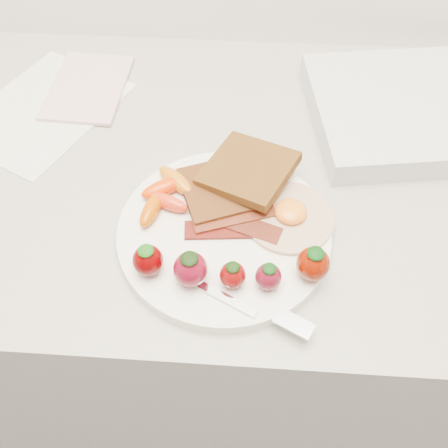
{
  "coord_description": "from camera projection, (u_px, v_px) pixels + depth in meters",
  "views": [
    {
      "loc": [
        0.04,
        1.2,
        1.43
      ],
      "look_at": [
        0.01,
        1.57,
        0.93
      ],
      "focal_mm": 40.0,
      "sensor_mm": 36.0,
      "label": 1
    }
  ],
  "objects": [
    {
      "name": "appliance",
      "position": [
        417.0,
        109.0,
        0.76
      ],
      "size": [
        0.35,
        0.29,
        0.04
      ],
      "primitive_type": "cube",
      "rotation": [
        0.0,
        0.0,
        0.15
      ],
      "color": "silver",
      "rests_on": "counter"
    },
    {
      "name": "fork",
      "position": [
        250.0,
        306.0,
        0.56
      ],
      "size": [
        0.16,
        0.08,
        0.0
      ],
      "color": "silver",
      "rests_on": "plate"
    },
    {
      "name": "toast_upper",
      "position": [
        248.0,
        170.0,
        0.66
      ],
      "size": [
        0.14,
        0.14,
        0.03
      ],
      "primitive_type": "cube",
      "rotation": [
        0.0,
        -0.1,
        -0.46
      ],
      "color": "#36210D",
      "rests_on": "toast_lower"
    },
    {
      "name": "paper_sheet",
      "position": [
        43.0,
        110.0,
        0.79
      ],
      "size": [
        0.27,
        0.3,
        0.0
      ],
      "primitive_type": "cube",
      "rotation": [
        0.0,
        0.0,
        -0.46
      ],
      "color": "silver",
      "rests_on": "counter"
    },
    {
      "name": "strawberries",
      "position": [
        229.0,
        267.0,
        0.57
      ],
      "size": [
        0.23,
        0.06,
        0.05
      ],
      "color": "#520001",
      "rests_on": "plate"
    },
    {
      "name": "baby_carrots",
      "position": [
        166.0,
        193.0,
        0.65
      ],
      "size": [
        0.08,
        0.11,
        0.02
      ],
      "color": "#DD3502",
      "rests_on": "plate"
    },
    {
      "name": "notepad",
      "position": [
        88.0,
        87.0,
        0.81
      ],
      "size": [
        0.12,
        0.18,
        0.01
      ],
      "primitive_type": "cube",
      "rotation": [
        0.0,
        0.0,
        -0.04
      ],
      "color": "beige",
      "rests_on": "paper_sheet"
    },
    {
      "name": "bacon_strips",
      "position": [
        234.0,
        223.0,
        0.63
      ],
      "size": [
        0.12,
        0.07,
        0.01
      ],
      "color": "#490B08",
      "rests_on": "plate"
    },
    {
      "name": "toast_lower",
      "position": [
        220.0,
        190.0,
        0.66
      ],
      "size": [
        0.12,
        0.12,
        0.01
      ],
      "primitive_type": "cube",
      "rotation": [
        0.0,
        0.0,
        0.37
      ],
      "color": "#4E200C",
      "rests_on": "plate"
    },
    {
      "name": "plate",
      "position": [
        224.0,
        233.0,
        0.64
      ],
      "size": [
        0.27,
        0.27,
        0.02
      ],
      "primitive_type": "cylinder",
      "color": "white",
      "rests_on": "counter"
    },
    {
      "name": "counter",
      "position": [
        222.0,
        306.0,
        1.08
      ],
      "size": [
        2.0,
        0.6,
        0.9
      ],
      "primitive_type": "cube",
      "color": "gray",
      "rests_on": "ground"
    },
    {
      "name": "fried_egg",
      "position": [
        289.0,
        215.0,
        0.63
      ],
      "size": [
        0.14,
        0.14,
        0.02
      ],
      "color": "beige",
      "rests_on": "plate"
    }
  ]
}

